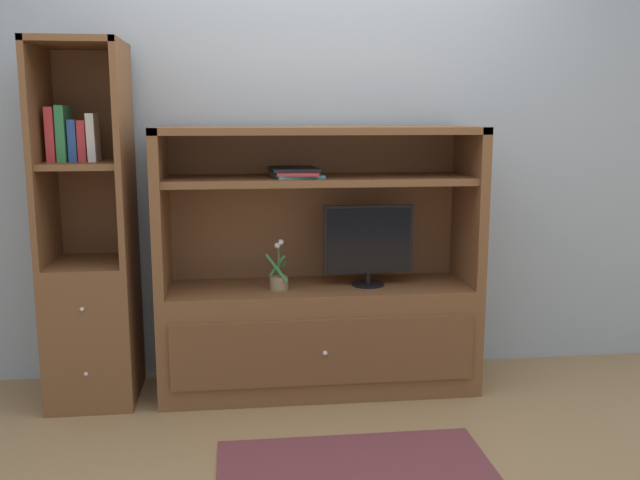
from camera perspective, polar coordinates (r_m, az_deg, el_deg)
name	(u,v)px	position (r m, az deg, el deg)	size (l,w,h in m)	color
ground_plane	(329,418)	(3.44, 0.71, -14.39)	(8.00, 8.00, 0.00)	#99754C
painted_rear_wall	(311,121)	(3.87, -0.71, 9.74)	(6.00, 0.10, 2.80)	#9EA8B2
media_console	(319,305)	(3.66, -0.10, -5.37)	(1.64, 0.51, 1.37)	brown
tv_monitor	(368,243)	(3.60, 3.99, -0.21)	(0.46, 0.17, 0.42)	black
potted_plant	(279,279)	(3.55, -3.39, -3.21)	(0.12, 0.11, 0.26)	#8C7251
magazine_stack	(296,172)	(3.52, -1.96, 5.57)	(0.27, 0.35, 0.05)	teal
bookshelf_tall	(92,284)	(3.68, -18.18, -3.42)	(0.42, 0.49, 1.78)	brown
upright_book_row	(71,137)	(3.59, -19.72, 7.97)	(0.22, 0.18, 0.27)	red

